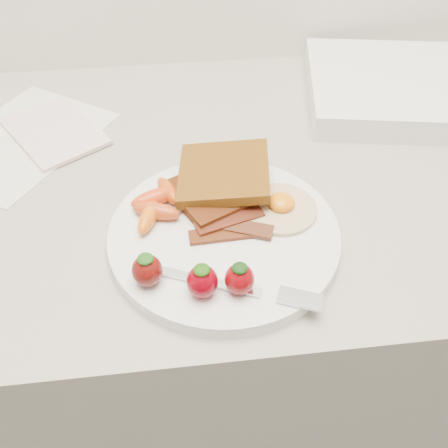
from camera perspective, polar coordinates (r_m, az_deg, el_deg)
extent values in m
cube|color=gray|center=(1.04, -0.20, -13.01)|extent=(2.00, 0.60, 0.90)
cylinder|color=white|center=(0.59, 0.00, -1.30)|extent=(0.27, 0.27, 0.02)
cube|color=black|center=(0.62, -1.19, 3.60)|extent=(0.12, 0.12, 0.01)
cube|color=#4D310D|center=(0.62, -0.01, 5.90)|extent=(0.13, 0.13, 0.03)
cylinder|color=white|center=(0.60, 6.39, 1.75)|extent=(0.09, 0.09, 0.01)
ellipsoid|color=orange|center=(0.60, 6.58, 2.48)|extent=(0.03, 0.03, 0.02)
cube|color=black|center=(0.57, 0.09, -1.15)|extent=(0.08, 0.02, 0.00)
cube|color=black|center=(0.58, 1.57, -0.31)|extent=(0.08, 0.05, 0.00)
cube|color=#310906|center=(0.58, 0.67, 0.46)|extent=(0.09, 0.04, 0.00)
ellipsoid|color=red|center=(0.61, -7.91, 3.02)|extent=(0.06, 0.04, 0.02)
ellipsoid|color=#C14418|center=(0.59, -7.74, 1.48)|extent=(0.06, 0.04, 0.02)
ellipsoid|color=orange|center=(0.59, -8.62, 0.76)|extent=(0.04, 0.06, 0.02)
ellipsoid|color=#C64610|center=(0.62, -6.43, 3.81)|extent=(0.04, 0.05, 0.02)
ellipsoid|color=#580C0A|center=(0.52, -8.77, -5.28)|extent=(0.03, 0.03, 0.04)
ellipsoid|color=#1B4F12|center=(0.51, -9.00, -3.95)|extent=(0.02, 0.02, 0.01)
ellipsoid|color=#76000B|center=(0.51, -2.50, -6.58)|extent=(0.03, 0.03, 0.04)
ellipsoid|color=#1D4F0A|center=(0.49, -2.56, -5.24)|extent=(0.02, 0.02, 0.01)
ellipsoid|color=maroon|center=(0.51, 1.78, -6.32)|extent=(0.03, 0.03, 0.03)
ellipsoid|color=black|center=(0.50, 1.82, -5.06)|extent=(0.02, 0.02, 0.01)
cube|color=white|center=(0.53, -1.59, -6.60)|extent=(0.11, 0.05, 0.00)
cube|color=silver|center=(0.52, 8.73, -8.43)|extent=(0.05, 0.04, 0.00)
cube|color=silver|center=(0.80, -22.15, 8.91)|extent=(0.29, 0.30, 0.00)
cube|color=silver|center=(0.79, -18.81, 9.99)|extent=(0.18, 0.19, 0.01)
cube|color=white|center=(0.88, 20.28, 14.36)|extent=(0.35, 0.30, 0.04)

